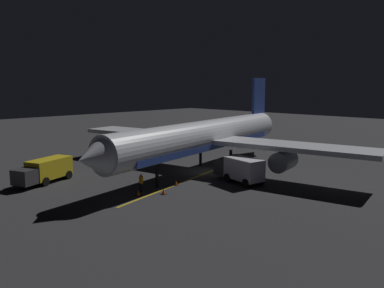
% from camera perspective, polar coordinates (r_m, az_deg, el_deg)
% --- Properties ---
extents(ground_plane, '(180.00, 180.00, 0.20)m').
position_cam_1_polar(ground_plane, '(45.96, 1.74, -4.17)').
color(ground_plane, '#323234').
extents(apron_guide_stripe, '(5.21, 22.29, 0.01)m').
position_cam_1_polar(apron_guide_stripe, '(42.10, -0.42, -5.22)').
color(apron_guide_stripe, gold).
rests_on(apron_guide_stripe, ground_plane).
extents(airliner, '(38.26, 37.60, 11.05)m').
position_cam_1_polar(airliner, '(45.76, 2.19, 1.00)').
color(airliner, white).
rests_on(airliner, ground_plane).
extents(baggage_truck, '(4.21, 6.90, 2.43)m').
position_cam_1_polar(baggage_truck, '(43.32, -20.63, -3.67)').
color(baggage_truck, gold).
rests_on(baggage_truck, ground_plane).
extents(catering_truck, '(6.15, 3.23, 2.62)m').
position_cam_1_polar(catering_truck, '(41.01, 7.06, -3.77)').
color(catering_truck, silver).
rests_on(catering_truck, ground_plane).
extents(ground_crew_worker, '(0.40, 0.40, 1.74)m').
position_cam_1_polar(ground_crew_worker, '(37.50, -7.44, -5.64)').
color(ground_crew_worker, black).
rests_on(ground_crew_worker, ground_plane).
extents(traffic_cone_near_left, '(0.50, 0.50, 0.55)m').
position_cam_1_polar(traffic_cone_near_left, '(36.42, -7.83, -7.11)').
color(traffic_cone_near_left, '#EA590F').
rests_on(traffic_cone_near_left, ground_plane).
extents(traffic_cone_near_right, '(0.50, 0.50, 0.55)m').
position_cam_1_polar(traffic_cone_near_right, '(36.67, -4.17, -6.94)').
color(traffic_cone_near_right, '#EA590F').
rests_on(traffic_cone_near_right, ground_plane).
extents(traffic_cone_under_wing, '(0.50, 0.50, 0.55)m').
position_cam_1_polar(traffic_cone_under_wing, '(39.83, -2.35, -5.67)').
color(traffic_cone_under_wing, '#EA590F').
rests_on(traffic_cone_under_wing, ground_plane).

